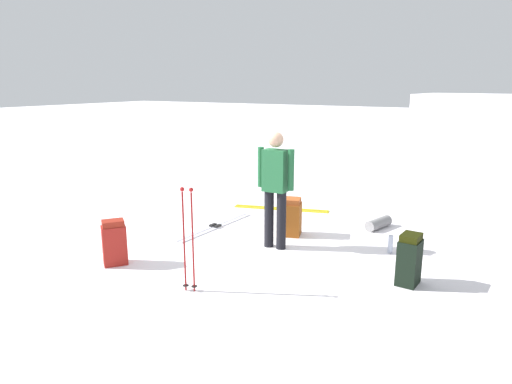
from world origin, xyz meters
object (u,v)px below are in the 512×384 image
thermos_bottle (390,244)px  ski_pair_far (215,227)px  skier_standing (275,184)px  backpack_small_spare (114,243)px  ski_pair_near (281,209)px  sleeping_mat_rolled (378,223)px  backpack_large_dark (409,260)px  backpack_bright (292,217)px  ski_poles_planted_near (188,234)px

thermos_bottle → ski_pair_far: bearing=-174.6°
skier_standing → backpack_small_spare: (-1.55, -1.63, -0.66)m
ski_pair_near → ski_pair_far: (-0.45, -1.56, -0.00)m
ski_pair_far → sleeping_mat_rolled: (2.39, 1.30, 0.08)m
ski_pair_near → backpack_large_dark: size_ratio=2.84×
backpack_large_dark → ski_pair_near: bearing=141.8°
backpack_bright → backpack_small_spare: (-1.52, -2.27, 0.01)m
ski_pair_near → thermos_bottle: thermos_bottle is taller
skier_standing → backpack_small_spare: bearing=-133.5°
sleeping_mat_rolled → ski_poles_planted_near: bearing=-110.2°
ski_pair_far → ski_poles_planted_near: size_ratio=1.48×
ski_pair_near → backpack_large_dark: bearing=-38.2°
ski_pair_far → sleeping_mat_rolled: 2.72m
ski_poles_planted_near → ski_pair_far: bearing=117.8°
backpack_bright → thermos_bottle: bearing=-0.9°
skier_standing → thermos_bottle: size_ratio=6.54×
skier_standing → ski_poles_planted_near: size_ratio=1.37×
sleeping_mat_rolled → backpack_large_dark: bearing=-65.6°
backpack_large_dark → backpack_bright: 2.22m
backpack_large_dark → backpack_bright: backpack_large_dark is taller
backpack_large_dark → backpack_small_spare: bearing=-159.7°
skier_standing → ski_pair_far: bearing=165.1°
ski_pair_near → backpack_large_dark: 3.62m
ski_pair_near → backpack_small_spare: backpack_small_spare is taller
ski_pair_near → thermos_bottle: 2.72m
skier_standing → ski_pair_far: skier_standing is taller
backpack_large_dark → sleeping_mat_rolled: (-0.90, 1.97, -0.22)m
backpack_large_dark → ski_poles_planted_near: size_ratio=0.51×
skier_standing → thermos_bottle: (1.53, 0.61, -0.82)m
backpack_bright → thermos_bottle: (1.55, -0.02, -0.16)m
backpack_bright → ski_pair_near: bearing=123.4°
backpack_large_dark → sleeping_mat_rolled: bearing=114.4°
skier_standing → backpack_large_dark: skier_standing is taller
skier_standing → ski_pair_near: skier_standing is taller
skier_standing → backpack_bright: 0.92m
backpack_bright → backpack_small_spare: 2.73m
ski_pair_far → thermos_bottle: thermos_bottle is taller
ski_pair_far → skier_standing: bearing=-14.9°
ski_pair_near → sleeping_mat_rolled: sleeping_mat_rolled is taller
skier_standing → ski_pair_far: 1.65m
thermos_bottle → ski_pair_near: bearing=151.6°
ski_pair_far → backpack_bright: backpack_bright is taller
ski_pair_far → ski_poles_planted_near: (1.13, -2.13, 0.68)m
ski_pair_near → ski_poles_planted_near: (0.68, -3.69, 0.68)m
backpack_bright → sleeping_mat_rolled: 1.51m
ski_pair_far → backpack_small_spare: size_ratio=3.01×
ski_pair_near → backpack_bright: (0.84, -1.27, 0.28)m
backpack_large_dark → ski_poles_planted_near: (-2.16, -1.46, 0.38)m
backpack_bright → sleeping_mat_rolled: backpack_bright is taller
backpack_small_spare → sleeping_mat_rolled: (2.63, 3.28, -0.21)m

